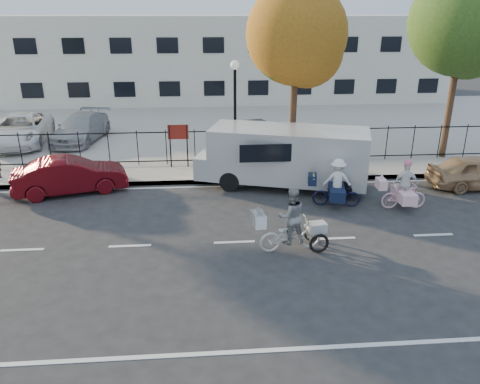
{
  "coord_description": "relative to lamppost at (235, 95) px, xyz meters",
  "views": [
    {
      "loc": [
        -0.8,
        -12.13,
        6.28
      ],
      "look_at": [
        0.26,
        1.2,
        1.1
      ],
      "focal_mm": 35.0,
      "sensor_mm": 36.0,
      "label": 1
    }
  ],
  "objects": [
    {
      "name": "unicorn_bike",
      "position": [
        5.35,
        -4.75,
        -2.46
      ],
      "size": [
        1.73,
        1.2,
        1.75
      ],
      "rotation": [
        0.0,
        0.0,
        1.54
      ],
      "color": "#FFC2CF",
      "rests_on": "ground"
    },
    {
      "name": "sidewalk",
      "position": [
        -0.5,
        -0.7,
        -3.04
      ],
      "size": [
        60.0,
        2.2,
        0.15
      ],
      "primitive_type": "cube",
      "color": "#A8A399",
      "rests_on": "ground"
    },
    {
      "name": "white_van",
      "position": [
        1.72,
        -2.3,
        -1.87
      ],
      "size": [
        6.79,
        3.73,
        2.25
      ],
      "rotation": [
        0.0,
        0.0,
        -0.3
      ],
      "color": "silver",
      "rests_on": "ground"
    },
    {
      "name": "ground",
      "position": [
        -0.5,
        -6.8,
        -3.11
      ],
      "size": [
        120.0,
        120.0,
        0.0
      ],
      "primitive_type": "plane",
      "color": "#333334"
    },
    {
      "name": "bull_bike",
      "position": [
        3.15,
        -4.33,
        -2.44
      ],
      "size": [
        1.87,
        1.3,
        1.69
      ],
      "rotation": [
        0.0,
        0.0,
        1.37
      ],
      "color": "black",
      "rests_on": "ground"
    },
    {
      "name": "iron_fence",
      "position": [
        -0.5,
        0.4,
        -2.21
      ],
      "size": [
        58.0,
        0.06,
        1.5
      ],
      "primitive_type": null,
      "color": "black",
      "rests_on": "sidewalk"
    },
    {
      "name": "building",
      "position": [
        -0.5,
        18.2,
        -0.11
      ],
      "size": [
        34.0,
        10.0,
        6.0
      ],
      "primitive_type": "cube",
      "color": "silver",
      "rests_on": "ground"
    },
    {
      "name": "lot_car_a",
      "position": [
        -7.45,
        4.63,
        -2.3
      ],
      "size": [
        2.55,
        4.82,
        1.33
      ],
      "primitive_type": "imported",
      "rotation": [
        0.0,
        0.0,
        -0.15
      ],
      "color": "#A2A5A9",
      "rests_on": "parking_lot"
    },
    {
      "name": "tree_east",
      "position": [
        9.55,
        0.63,
        2.55
      ],
      "size": [
        4.41,
        4.41,
        8.09
      ],
      "color": "#442D1D",
      "rests_on": "ground"
    },
    {
      "name": "curb",
      "position": [
        -0.5,
        -1.75,
        -3.04
      ],
      "size": [
        60.0,
        0.1,
        0.15
      ],
      "primitive_type": "cube",
      "color": "#A8A399",
      "rests_on": "ground"
    },
    {
      "name": "street_sign",
      "position": [
        -2.35,
        0.0,
        -1.7
      ],
      "size": [
        0.85,
        0.06,
        1.8
      ],
      "color": "black",
      "rests_on": "sidewalk"
    },
    {
      "name": "lot_car_c",
      "position": [
        1.15,
        2.94,
        -2.37
      ],
      "size": [
        2.29,
        3.81,
        1.18
      ],
      "primitive_type": "imported",
      "rotation": [
        0.0,
        0.0,
        0.31
      ],
      "color": "#44454B",
      "rests_on": "parking_lot"
    },
    {
      "name": "road_markings",
      "position": [
        -0.5,
        -6.8,
        -3.11
      ],
      "size": [
        60.0,
        9.52,
        0.01
      ],
      "primitive_type": null,
      "color": "silver",
      "rests_on": "ground"
    },
    {
      "name": "zebra_trike",
      "position": [
        1.03,
        -7.37,
        -2.4
      ],
      "size": [
        2.17,
        0.98,
        1.85
      ],
      "rotation": [
        0.0,
        0.0,
        1.71
      ],
      "color": "silver",
      "rests_on": "ground"
    },
    {
      "name": "lamppost",
      "position": [
        0.0,
        0.0,
        0.0
      ],
      "size": [
        0.36,
        0.36,
        4.33
      ],
      "color": "black",
      "rests_on": "sidewalk"
    },
    {
      "name": "tree_mid",
      "position": [
        2.65,
        0.56,
        2.12
      ],
      "size": [
        4.07,
        4.07,
        7.47
      ],
      "color": "#442D1D",
      "rests_on": "ground"
    },
    {
      "name": "lot_car_b",
      "position": [
        -10.25,
        4.32,
        -2.24
      ],
      "size": [
        2.92,
        5.4,
        1.44
      ],
      "primitive_type": "imported",
      "rotation": [
        0.0,
        0.0,
        0.1
      ],
      "color": "white",
      "rests_on": "parking_lot"
    },
    {
      "name": "red_sedan",
      "position": [
        -6.22,
        -2.3,
        -2.45
      ],
      "size": [
        4.24,
        2.44,
        1.32
      ],
      "primitive_type": "imported",
      "rotation": [
        0.0,
        0.0,
        1.85
      ],
      "color": "#5C0A10",
      "rests_on": "ground"
    },
    {
      "name": "parking_lot",
      "position": [
        -0.5,
        8.2,
        -3.04
      ],
      "size": [
        60.0,
        15.6,
        0.15
      ],
      "primitive_type": "cube",
      "color": "#A8A399",
      "rests_on": "ground"
    },
    {
      "name": "gold_sedan",
      "position": [
        8.97,
        -3.0,
        -2.49
      ],
      "size": [
        3.68,
        1.53,
        1.25
      ],
      "primitive_type": "imported",
      "rotation": [
        0.0,
        0.0,
        1.59
      ],
      "color": "tan",
      "rests_on": "ground"
    }
  ]
}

